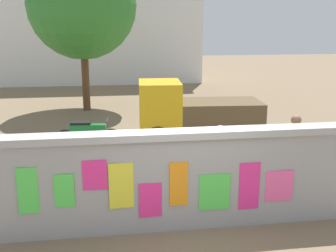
{
  "coord_description": "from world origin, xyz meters",
  "views": [
    {
      "loc": [
        -1.25,
        -6.55,
        3.52
      ],
      "look_at": [
        0.06,
        2.23,
        1.28
      ],
      "focal_mm": 44.11,
      "sensor_mm": 36.0,
      "label": 1
    }
  ],
  "objects_px": {
    "auto_rickshaw_truck": "(193,113)",
    "bicycle_far": "(167,165)",
    "motorcycle": "(87,134)",
    "person_walking": "(294,144)",
    "bicycle_near": "(86,175)",
    "tree_roadside": "(82,5)",
    "person_bystander": "(219,157)"
  },
  "relations": [
    {
      "from": "auto_rickshaw_truck",
      "to": "bicycle_far",
      "type": "xyz_separation_m",
      "value": [
        -1.23,
        -2.96,
        -0.54
      ]
    },
    {
      "from": "auto_rickshaw_truck",
      "to": "motorcycle",
      "type": "distance_m",
      "value": 3.17
    },
    {
      "from": "person_walking",
      "to": "bicycle_near",
      "type": "bearing_deg",
      "value": 174.82
    },
    {
      "from": "bicycle_far",
      "to": "motorcycle",
      "type": "bearing_deg",
      "value": 125.5
    },
    {
      "from": "auto_rickshaw_truck",
      "to": "bicycle_near",
      "type": "bearing_deg",
      "value": -132.27
    },
    {
      "from": "person_walking",
      "to": "tree_roadside",
      "type": "distance_m",
      "value": 10.69
    },
    {
      "from": "person_bystander",
      "to": "tree_roadside",
      "type": "height_order",
      "value": "tree_roadside"
    },
    {
      "from": "person_bystander",
      "to": "bicycle_near",
      "type": "bearing_deg",
      "value": 158.28
    },
    {
      "from": "bicycle_far",
      "to": "tree_roadside",
      "type": "distance_m",
      "value": 9.33
    },
    {
      "from": "tree_roadside",
      "to": "bicycle_far",
      "type": "bearing_deg",
      "value": -75.53
    },
    {
      "from": "auto_rickshaw_truck",
      "to": "tree_roadside",
      "type": "xyz_separation_m",
      "value": [
        -3.35,
        5.28,
        3.29
      ]
    },
    {
      "from": "bicycle_far",
      "to": "tree_roadside",
      "type": "height_order",
      "value": "tree_roadside"
    },
    {
      "from": "tree_roadside",
      "to": "auto_rickshaw_truck",
      "type": "bearing_deg",
      "value": -57.57
    },
    {
      "from": "motorcycle",
      "to": "bicycle_near",
      "type": "xyz_separation_m",
      "value": [
        0.1,
        -3.02,
        -0.1
      ]
    },
    {
      "from": "person_bystander",
      "to": "bicycle_far",
      "type": "bearing_deg",
      "value": 120.42
    },
    {
      "from": "motorcycle",
      "to": "person_walking",
      "type": "relative_size",
      "value": 1.17
    },
    {
      "from": "bicycle_near",
      "to": "tree_roadside",
      "type": "relative_size",
      "value": 0.27
    },
    {
      "from": "auto_rickshaw_truck",
      "to": "bicycle_near",
      "type": "relative_size",
      "value": 2.17
    },
    {
      "from": "motorcycle",
      "to": "person_bystander",
      "type": "distance_m",
      "value": 4.92
    },
    {
      "from": "person_walking",
      "to": "bicycle_far",
      "type": "bearing_deg",
      "value": 163.88
    },
    {
      "from": "auto_rickshaw_truck",
      "to": "motorcycle",
      "type": "bearing_deg",
      "value": -174.39
    },
    {
      "from": "bicycle_near",
      "to": "bicycle_far",
      "type": "bearing_deg",
      "value": 11.51
    },
    {
      "from": "bicycle_near",
      "to": "person_walking",
      "type": "distance_m",
      "value": 4.52
    },
    {
      "from": "bicycle_far",
      "to": "person_walking",
      "type": "distance_m",
      "value": 2.84
    },
    {
      "from": "bicycle_near",
      "to": "person_bystander",
      "type": "relative_size",
      "value": 1.05
    },
    {
      "from": "auto_rickshaw_truck",
      "to": "bicycle_far",
      "type": "height_order",
      "value": "auto_rickshaw_truck"
    },
    {
      "from": "bicycle_far",
      "to": "person_walking",
      "type": "height_order",
      "value": "person_walking"
    },
    {
      "from": "motorcycle",
      "to": "bicycle_near",
      "type": "relative_size",
      "value": 1.11
    },
    {
      "from": "motorcycle",
      "to": "bicycle_far",
      "type": "relative_size",
      "value": 1.11
    },
    {
      "from": "auto_rickshaw_truck",
      "to": "person_walking",
      "type": "distance_m",
      "value": 4.0
    },
    {
      "from": "auto_rickshaw_truck",
      "to": "person_walking",
      "type": "xyz_separation_m",
      "value": [
        1.44,
        -3.73,
        0.09
      ]
    },
    {
      "from": "person_bystander",
      "to": "tree_roadside",
      "type": "xyz_separation_m",
      "value": [
        -2.95,
        9.65,
        3.2
      ]
    }
  ]
}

